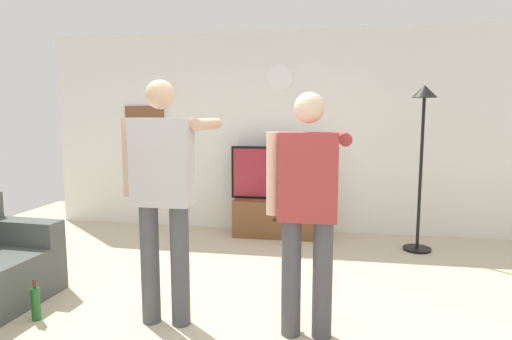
% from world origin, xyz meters
% --- Properties ---
extents(ground_plane, '(8.40, 8.40, 0.00)m').
position_xyz_m(ground_plane, '(0.00, 0.00, 0.00)').
color(ground_plane, beige).
extents(back_wall, '(6.40, 0.10, 2.70)m').
position_xyz_m(back_wall, '(0.00, 2.95, 1.35)').
color(back_wall, silver).
rests_on(back_wall, ground_plane).
extents(tv_stand, '(1.11, 0.46, 0.48)m').
position_xyz_m(tv_stand, '(0.05, 2.60, 0.24)').
color(tv_stand, brown).
rests_on(tv_stand, ground_plane).
extents(television, '(1.21, 0.07, 0.69)m').
position_xyz_m(television, '(0.05, 2.65, 0.83)').
color(television, black).
rests_on(television, tv_stand).
extents(wall_clock, '(0.34, 0.03, 0.34)m').
position_xyz_m(wall_clock, '(0.05, 2.89, 2.08)').
color(wall_clock, white).
extents(framed_picture, '(0.58, 0.04, 0.54)m').
position_xyz_m(framed_picture, '(-1.87, 2.90, 1.44)').
color(framed_picture, brown).
extents(floor_lamp, '(0.32, 0.32, 1.92)m').
position_xyz_m(floor_lamp, '(1.76, 2.26, 1.37)').
color(floor_lamp, black).
rests_on(floor_lamp, ground_plane).
extents(person_standing_nearer_lamp, '(0.61, 0.78, 1.83)m').
position_xyz_m(person_standing_nearer_lamp, '(-0.49, 0.10, 1.05)').
color(person_standing_nearer_lamp, '#4C4C51').
rests_on(person_standing_nearer_lamp, ground_plane).
extents(person_standing_nearer_couch, '(0.58, 0.78, 1.73)m').
position_xyz_m(person_standing_nearer_couch, '(0.57, 0.09, 0.98)').
color(person_standing_nearer_couch, '#4C4C51').
rests_on(person_standing_nearer_couch, ground_plane).
extents(beverage_bottle, '(0.07, 0.07, 0.33)m').
position_xyz_m(beverage_bottle, '(-1.50, -0.04, 0.13)').
color(beverage_bottle, '#1E5923').
rests_on(beverage_bottle, ground_plane).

